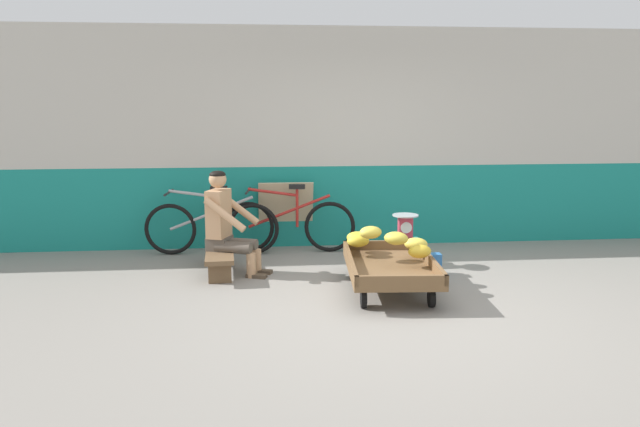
% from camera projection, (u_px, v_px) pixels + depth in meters
% --- Properties ---
extents(ground_plane, '(80.00, 80.00, 0.00)m').
position_uv_depth(ground_plane, '(391.00, 310.00, 5.74)').
color(ground_plane, gray).
extents(back_wall, '(16.00, 0.30, 2.81)m').
position_uv_depth(back_wall, '(349.00, 138.00, 8.20)').
color(back_wall, '#19847A').
rests_on(back_wall, ground).
extents(banana_cart, '(0.93, 1.49, 0.36)m').
position_uv_depth(banana_cart, '(390.00, 268.00, 6.25)').
color(banana_cart, brown).
rests_on(banana_cart, ground).
extents(banana_pile, '(0.84, 0.92, 0.26)m').
position_uv_depth(banana_pile, '(386.00, 241.00, 6.43)').
color(banana_pile, yellow).
rests_on(banana_pile, banana_cart).
extents(low_bench, '(0.36, 1.11, 0.27)m').
position_uv_depth(low_bench, '(220.00, 255.00, 6.93)').
color(low_bench, brown).
rests_on(low_bench, ground).
extents(vendor_seated, '(0.73, 0.61, 1.14)m').
position_uv_depth(vendor_seated, '(226.00, 223.00, 6.84)').
color(vendor_seated, tan).
rests_on(vendor_seated, ground).
extents(plastic_crate, '(0.36, 0.28, 0.30)m').
position_uv_depth(plastic_crate, '(405.00, 252.00, 7.28)').
color(plastic_crate, '#19847F').
rests_on(plastic_crate, ground).
extents(weighing_scale, '(0.30, 0.30, 0.29)m').
position_uv_depth(weighing_scale, '(405.00, 227.00, 7.23)').
color(weighing_scale, '#28282D').
rests_on(weighing_scale, plastic_crate).
extents(bicycle_near_left, '(1.66, 0.48, 0.86)m').
position_uv_depth(bicycle_near_left, '(211.00, 227.00, 7.74)').
color(bicycle_near_left, black).
rests_on(bicycle_near_left, ground).
extents(bicycle_far_left, '(1.66, 0.48, 0.86)m').
position_uv_depth(bicycle_far_left, '(289.00, 224.00, 7.88)').
color(bicycle_far_left, black).
rests_on(bicycle_far_left, ground).
extents(sign_board, '(0.70, 0.29, 0.87)m').
position_uv_depth(sign_board, '(286.00, 214.00, 8.13)').
color(sign_board, '#C6B289').
rests_on(sign_board, ground).
extents(shopping_bag, '(0.18, 0.12, 0.24)m').
position_uv_depth(shopping_bag, '(432.00, 264.00, 6.85)').
color(shopping_bag, '#3370B7').
rests_on(shopping_bag, ground).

